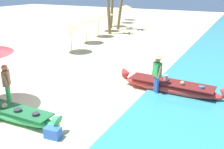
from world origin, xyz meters
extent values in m
plane|color=beige|center=(0.00, 0.00, 0.00)|extent=(80.00, 80.00, 0.00)
ellipsoid|color=#38B760|center=(-0.26, -1.44, 0.21)|extent=(3.78, 0.81, 0.41)
cone|color=#38B760|center=(1.57, -1.37, 0.46)|extent=(0.42, 0.42, 0.47)
cube|color=#1E6435|center=(-0.26, -1.44, 0.41)|extent=(3.18, 0.80, 0.04)
cylinder|color=#2D2D33|center=(0.85, -1.43, 0.46)|extent=(0.23, 0.23, 0.10)
cylinder|color=#2D2D33|center=(0.14, -1.51, 0.46)|extent=(0.26, 0.26, 0.10)
sphere|color=tan|center=(-0.43, -1.53, 0.50)|extent=(0.18, 0.18, 0.18)
ellipsoid|color=red|center=(3.86, 3.23, 0.24)|extent=(4.18, 0.97, 0.48)
cone|color=red|center=(1.83, 3.30, 0.53)|extent=(0.45, 0.52, 0.57)
cone|color=red|center=(5.88, 3.17, 0.53)|extent=(0.45, 0.52, 0.57)
cube|color=maroon|center=(3.86, 3.23, 0.48)|extent=(3.51, 0.96, 0.04)
cylinder|color=#386699|center=(5.10, 3.13, 0.53)|extent=(0.23, 0.23, 0.10)
sphere|color=tan|center=(4.35, 3.13, 0.57)|extent=(0.19, 0.19, 0.19)
cylinder|color=silver|center=(3.61, 3.32, 0.60)|extent=(0.18, 0.18, 0.25)
cylinder|color=#3D5BA8|center=(3.43, 2.76, 0.41)|extent=(0.14, 0.14, 0.81)
cylinder|color=#3D5BA8|center=(3.32, 2.85, 0.41)|extent=(0.14, 0.14, 0.81)
cube|color=green|center=(3.38, 2.81, 1.10)|extent=(0.42, 0.40, 0.58)
cylinder|color=#9E7051|center=(3.54, 2.64, 1.05)|extent=(0.20, 0.21, 0.53)
cylinder|color=#9E7051|center=(3.19, 2.94, 1.05)|extent=(0.20, 0.21, 0.53)
sphere|color=#9E7051|center=(3.38, 2.81, 1.51)|extent=(0.22, 0.22, 0.22)
cylinder|color=tan|center=(3.38, 2.81, 1.59)|extent=(0.44, 0.44, 0.02)
cone|color=tan|center=(3.38, 2.81, 1.66)|extent=(0.26, 0.26, 0.12)
cylinder|color=green|center=(-1.09, -0.79, 0.44)|extent=(0.14, 0.14, 0.88)
cylinder|color=green|center=(-1.01, -0.89, 0.44)|extent=(0.14, 0.14, 0.88)
cube|color=brown|center=(-1.05, -0.84, 1.15)|extent=(0.40, 0.42, 0.55)
cylinder|color=brown|center=(-1.18, -0.65, 1.10)|extent=(0.20, 0.19, 0.50)
cylinder|color=brown|center=(-0.89, -1.01, 1.10)|extent=(0.20, 0.19, 0.50)
sphere|color=brown|center=(-1.05, -0.84, 1.54)|extent=(0.22, 0.22, 0.22)
cylinder|color=#8E6B47|center=(-3.92, 6.83, 0.95)|extent=(0.04, 0.04, 1.90)
cone|color=tan|center=(-3.92, 6.83, 1.75)|extent=(1.60, 1.60, 0.32)
cylinder|color=#8E6B47|center=(-4.63, 9.70, 0.95)|extent=(0.04, 0.04, 1.90)
cone|color=tan|center=(-4.63, 9.70, 1.75)|extent=(1.60, 1.60, 0.32)
cylinder|color=#8E6B47|center=(-5.12, 12.38, 0.95)|extent=(0.04, 0.04, 1.90)
cone|color=tan|center=(-5.12, 12.38, 1.75)|extent=(1.60, 1.60, 0.32)
cylinder|color=#8E6B47|center=(-5.92, 15.13, 0.95)|extent=(0.04, 0.04, 1.90)
cone|color=tan|center=(-5.92, 15.13, 1.75)|extent=(1.60, 1.60, 0.32)
cylinder|color=#8E6B47|center=(-6.58, 18.19, 0.95)|extent=(0.04, 0.04, 1.90)
cone|color=tan|center=(-6.58, 18.19, 1.75)|extent=(1.60, 1.60, 0.32)
cylinder|color=#8E6B47|center=(-6.89, 21.06, 0.95)|extent=(0.04, 0.04, 1.90)
cone|color=tan|center=(-6.89, 21.06, 1.75)|extent=(1.60, 1.60, 0.32)
cylinder|color=#8E6B47|center=(-7.74, 23.65, 0.95)|extent=(0.04, 0.04, 1.90)
cone|color=tan|center=(-7.74, 23.65, 1.75)|extent=(1.60, 1.60, 0.32)
cylinder|color=brown|center=(-5.01, 16.63, 2.53)|extent=(0.94, 0.28, 5.09)
cylinder|color=brown|center=(-6.20, 16.98, 2.53)|extent=(0.57, 0.28, 5.07)
cylinder|color=brown|center=(-5.01, 13.96, 2.74)|extent=(0.59, 0.28, 5.49)
cube|color=blue|center=(1.70, -1.65, 0.17)|extent=(0.52, 0.36, 0.34)
camera|label=1|loc=(6.24, -6.46, 4.29)|focal=40.12mm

